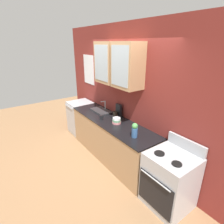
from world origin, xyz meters
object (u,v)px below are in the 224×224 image
Objects in this scene: sink_faucet at (101,111)px; cup_near_sink at (101,117)px; vase at (135,130)px; coffee_maker at (117,112)px; dishwasher at (81,117)px; bowl_stack at (117,121)px; stove_range at (169,180)px.

cup_near_sink is at bearing -30.83° from sink_faucet.
sink_faucet reaches higher than cup_near_sink.
coffee_maker is at bearing 161.83° from vase.
dishwasher is (-1.31, 0.12, -0.49)m from cup_near_sink.
bowl_stack is at bearing 172.30° from vase.
vase is at bearing -7.70° from bowl_stack.
bowl_stack is 0.33m from coffee_maker.
coffee_maker is at bearing 172.58° from stove_range.
sink_faucet is at bearing -167.79° from coffee_maker.
vase is (0.63, -0.09, 0.07)m from bowl_stack.
cup_near_sink is 0.13× the size of dishwasher.
stove_range is at bearing -2.82° from sink_faucet.
bowl_stack is 1.75m from dishwasher.
cup_near_sink is (-1.01, -0.04, -0.09)m from vase.
stove_range is 4.12× the size of vase.
stove_range reaches higher than dishwasher.
vase is (-0.75, -0.08, 0.57)m from stove_range.
bowl_stack is at bearing 19.22° from cup_near_sink.
bowl_stack is (0.75, -0.10, 0.04)m from sink_faucet.
coffee_maker is (-1.64, 0.21, 0.55)m from stove_range.
cup_near_sink is (0.38, -0.23, 0.02)m from sink_faucet.
sink_faucet is at bearing 6.74° from dishwasher.
stove_range is at bearing -0.29° from bowl_stack.
bowl_stack is 1.59× the size of cup_near_sink.
sink_faucet is 4.85× the size of cup_near_sink.
sink_faucet is at bearing 172.45° from vase.
cup_near_sink is at bearing -176.00° from stove_range.
bowl_stack is 0.39m from cup_near_sink.
coffee_maker is (1.42, 0.22, 0.56)m from dishwasher.
vase is 0.29× the size of dishwasher.
bowl_stack reaches higher than cup_near_sink.
stove_range reaches higher than bowl_stack.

